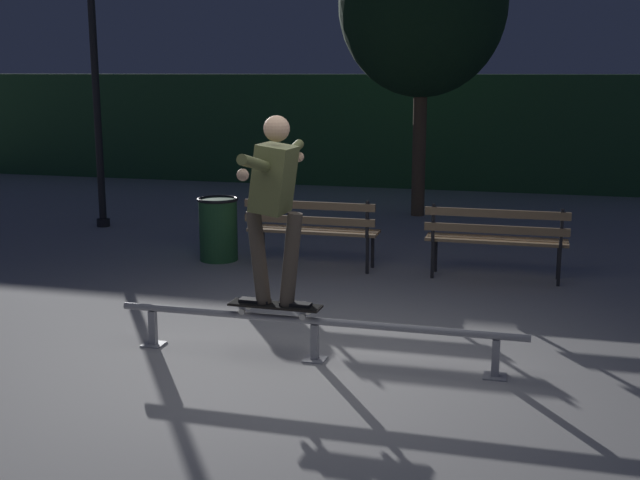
% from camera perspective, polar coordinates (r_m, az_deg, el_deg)
% --- Properties ---
extents(ground_plane, '(90.00, 90.00, 0.00)m').
position_cam_1_polar(ground_plane, '(6.66, -0.74, -8.89)').
color(ground_plane, '#ADAAA8').
extents(hedge_backdrop, '(24.00, 1.20, 2.30)m').
position_cam_1_polar(hedge_backdrop, '(17.06, 9.40, 7.57)').
color(hedge_backdrop, '#2D5B33').
rests_on(hedge_backdrop, ground).
extents(grind_rail, '(3.45, 0.18, 0.37)m').
position_cam_1_polar(grind_rail, '(6.71, -0.37, -6.21)').
color(grind_rail, '#9E9EA3').
rests_on(grind_rail, ground).
extents(skateboard, '(0.78, 0.22, 0.09)m').
position_cam_1_polar(skateboard, '(6.76, -3.17, -4.65)').
color(skateboard, black).
rests_on(skateboard, grind_rail).
extents(skateboarder, '(0.62, 1.41, 1.56)m').
position_cam_1_polar(skateboarder, '(6.55, -3.24, 3.22)').
color(skateboarder, black).
rests_on(skateboarder, skateboard).
extents(park_bench_leftmost, '(1.60, 0.42, 0.88)m').
position_cam_1_polar(park_bench_leftmost, '(9.75, -0.59, 1.04)').
color(park_bench_leftmost, black).
rests_on(park_bench_leftmost, ground).
extents(park_bench_left_center, '(1.60, 0.42, 0.88)m').
position_cam_1_polar(park_bench_left_center, '(9.41, 12.30, 0.38)').
color(park_bench_left_center, black).
rests_on(park_bench_left_center, ground).
extents(tree_behind_benches, '(2.68, 2.68, 4.89)m').
position_cam_1_polar(tree_behind_benches, '(13.46, 7.24, 16.16)').
color(tree_behind_benches, brown).
rests_on(tree_behind_benches, ground).
extents(lamp_post_left, '(0.32, 0.32, 3.90)m').
position_cam_1_polar(lamp_post_left, '(12.77, -15.59, 11.93)').
color(lamp_post_left, black).
rests_on(lamp_post_left, ground).
extents(trash_can, '(0.52, 0.52, 0.80)m').
position_cam_1_polar(trash_can, '(10.30, -7.17, 0.83)').
color(trash_can, '#23562D').
rests_on(trash_can, ground).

